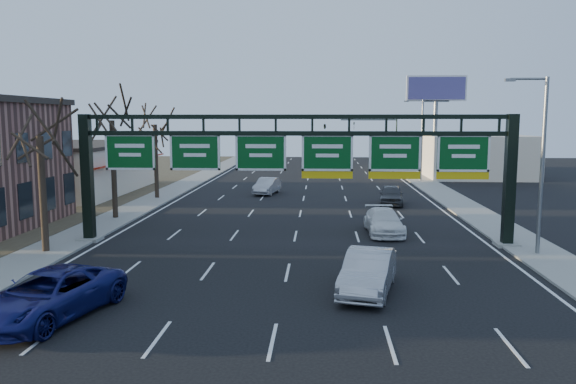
# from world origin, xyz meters

# --- Properties ---
(ground) EXTENTS (160.00, 160.00, 0.00)m
(ground) POSITION_xyz_m (0.00, 0.00, 0.00)
(ground) COLOR black
(ground) RESTS_ON ground
(sidewalk_left) EXTENTS (3.00, 120.00, 0.12)m
(sidewalk_left) POSITION_xyz_m (-12.80, 20.00, 0.06)
(sidewalk_left) COLOR gray
(sidewalk_left) RESTS_ON ground
(sidewalk_right) EXTENTS (3.00, 120.00, 0.12)m
(sidewalk_right) POSITION_xyz_m (12.80, 20.00, 0.06)
(sidewalk_right) COLOR gray
(sidewalk_right) RESTS_ON ground
(lane_markings) EXTENTS (21.60, 120.00, 0.01)m
(lane_markings) POSITION_xyz_m (0.00, 20.00, 0.01)
(lane_markings) COLOR white
(lane_markings) RESTS_ON ground
(sign_gantry) EXTENTS (24.60, 1.20, 7.20)m
(sign_gantry) POSITION_xyz_m (0.16, 8.00, 4.63)
(sign_gantry) COLOR black
(sign_gantry) RESTS_ON ground
(cream_strip) EXTENTS (10.90, 18.40, 4.70)m
(cream_strip) POSITION_xyz_m (-21.48, 29.00, 2.36)
(cream_strip) COLOR beige
(cream_strip) RESTS_ON ground
(building_right_distant) EXTENTS (12.00, 20.00, 5.00)m
(building_right_distant) POSITION_xyz_m (20.00, 50.00, 2.50)
(building_right_distant) COLOR beige
(building_right_distant) RESTS_ON ground
(tree_gantry) EXTENTS (3.60, 3.60, 8.48)m
(tree_gantry) POSITION_xyz_m (-12.80, 5.00, 7.11)
(tree_gantry) COLOR black
(tree_gantry) RESTS_ON sidewalk_left
(tree_mid) EXTENTS (3.60, 3.60, 9.24)m
(tree_mid) POSITION_xyz_m (-12.80, 15.00, 7.85)
(tree_mid) COLOR black
(tree_mid) RESTS_ON sidewalk_left
(tree_far) EXTENTS (3.60, 3.60, 8.86)m
(tree_far) POSITION_xyz_m (-12.80, 25.00, 7.48)
(tree_far) COLOR black
(tree_far) RESTS_ON sidewalk_left
(streetlight_near) EXTENTS (2.15, 0.22, 9.00)m
(streetlight_near) POSITION_xyz_m (12.47, 6.00, 5.08)
(streetlight_near) COLOR slate
(streetlight_near) RESTS_ON sidewalk_right
(streetlight_far) EXTENTS (2.15, 0.22, 9.00)m
(streetlight_far) POSITION_xyz_m (12.47, 40.00, 5.08)
(streetlight_far) COLOR slate
(streetlight_far) RESTS_ON sidewalk_right
(billboard_right) EXTENTS (7.00, 0.50, 12.00)m
(billboard_right) POSITION_xyz_m (15.00, 44.98, 9.06)
(billboard_right) COLOR slate
(billboard_right) RESTS_ON ground
(traffic_signal_mast) EXTENTS (10.16, 0.54, 7.00)m
(traffic_signal_mast) POSITION_xyz_m (5.69, 55.00, 5.50)
(traffic_signal_mast) COLOR black
(traffic_signal_mast) RESTS_ON ground
(car_blue_suv) EXTENTS (4.20, 6.52, 1.67)m
(car_blue_suv) POSITION_xyz_m (-7.98, -4.38, 0.84)
(car_blue_suv) COLOR navy
(car_blue_suv) RESTS_ON ground
(car_silver_sedan) EXTENTS (2.85, 5.36, 1.68)m
(car_silver_sedan) POSITION_xyz_m (3.42, -0.72, 0.84)
(car_silver_sedan) COLOR #A9A9AD
(car_silver_sedan) RESTS_ON ground
(car_white_wagon) EXTENTS (2.24, 5.17, 1.48)m
(car_white_wagon) POSITION_xyz_m (5.33, 11.01, 0.74)
(car_white_wagon) COLOR white
(car_white_wagon) RESTS_ON ground
(car_grey_far) EXTENTS (2.40, 4.82, 1.58)m
(car_grey_far) POSITION_xyz_m (7.24, 22.85, 0.79)
(car_grey_far) COLOR #3D3E41
(car_grey_far) RESTS_ON ground
(car_silver_distant) EXTENTS (2.41, 4.75, 1.49)m
(car_silver_distant) POSITION_xyz_m (-3.48, 28.74, 0.75)
(car_silver_distant) COLOR #ADADB2
(car_silver_distant) RESTS_ON ground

